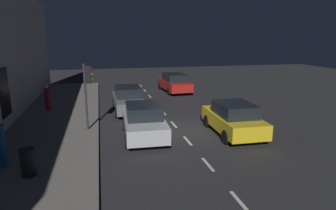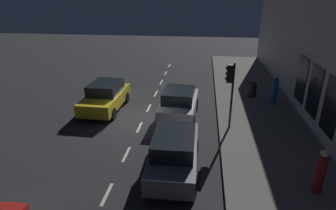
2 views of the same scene
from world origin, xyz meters
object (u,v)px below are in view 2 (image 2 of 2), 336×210
Objects in this scene: parked_car_0 at (179,103)px; trash_bin at (252,90)px; traffic_light at (230,81)px; pedestrian_1 at (321,172)px; parked_car_1 at (174,151)px; pedestrian_0 at (274,90)px; parked_car_2 at (105,96)px.

trash_bin is at bearing 39.11° from parked_car_0.
pedestrian_1 is at bearing -59.78° from traffic_light.
parked_car_1 is (-2.24, -3.72, -1.77)m from traffic_light.
parked_car_0 reaches higher than trash_bin.
pedestrian_0 is at bearing 25.34° from parked_car_0.
parked_car_1 is 1.05× the size of parked_car_2.
traffic_light is 4.97m from pedestrian_0.
pedestrian_0 reaches higher than parked_car_0.
parked_car_1 is at bearing -99.01° from pedestrian_0.
parked_car_1 is 2.43× the size of pedestrian_0.
pedestrian_1 is (4.95, -0.94, 0.13)m from parked_car_1.
parked_car_2 is 2.32× the size of pedestrian_0.
traffic_light is 0.78× the size of parked_car_2.
parked_car_2 is (-6.83, 1.87, -1.77)m from traffic_light.
traffic_light is 0.81× the size of parked_car_0.
traffic_light reaches higher than parked_car_1.
parked_car_2 is at bearing -143.39° from pedestrian_0.
parked_car_0 is at bearing 174.80° from parked_car_2.
trash_bin is at bearing 62.99° from parked_car_1.
pedestrian_0 reaches higher than parked_car_2.
parked_car_2 is 4.50× the size of trash_bin.
parked_car_2 is at bearing 175.74° from parked_car_0.
traffic_light is 4.69m from parked_car_1.
parked_car_0 is 7.96m from pedestrian_1.
trash_bin is at bearing -160.91° from parked_car_2.
trash_bin is at bearing 164.88° from pedestrian_0.
pedestrian_1 reaches higher than trash_bin.
traffic_light reaches higher than trash_bin.
parked_car_0 is at bearing -130.93° from pedestrian_0.
trash_bin is (4.40, 3.26, -0.17)m from parked_car_0.
pedestrian_0 is at bearing -168.06° from parked_car_2.
pedestrian_1 is 9.31m from trash_bin.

